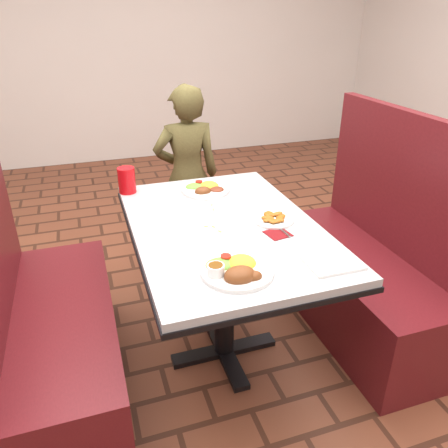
{
  "coord_description": "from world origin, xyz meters",
  "views": [
    {
      "loc": [
        -0.55,
        -1.66,
        1.61
      ],
      "look_at": [
        0.0,
        0.0,
        0.75
      ],
      "focal_mm": 35.0,
      "sensor_mm": 36.0,
      "label": 1
    }
  ],
  "objects_px": {
    "dining_table": "(224,243)",
    "booth_bench_right": "(364,273)",
    "near_dinner_plate": "(236,267)",
    "red_tumbler": "(127,180)",
    "booth_bench_left": "(51,336)",
    "far_dinner_plate": "(205,187)",
    "plantain_plate": "(273,219)",
    "diner_person": "(187,176)"
  },
  "relations": [
    {
      "from": "dining_table",
      "to": "booth_bench_right",
      "type": "height_order",
      "value": "booth_bench_right"
    },
    {
      "from": "near_dinner_plate",
      "to": "booth_bench_right",
      "type": "bearing_deg",
      "value": 24.33
    },
    {
      "from": "red_tumbler",
      "to": "booth_bench_left",
      "type": "bearing_deg",
      "value": -130.34
    },
    {
      "from": "booth_bench_right",
      "to": "red_tumbler",
      "type": "height_order",
      "value": "booth_bench_right"
    },
    {
      "from": "dining_table",
      "to": "far_dinner_plate",
      "type": "xyz_separation_m",
      "value": [
        0.03,
        0.41,
        0.12
      ]
    },
    {
      "from": "dining_table",
      "to": "booth_bench_left",
      "type": "relative_size",
      "value": 1.01
    },
    {
      "from": "far_dinner_plate",
      "to": "plantain_plate",
      "type": "relative_size",
      "value": 1.38
    },
    {
      "from": "dining_table",
      "to": "red_tumbler",
      "type": "relative_size",
      "value": 9.06
    },
    {
      "from": "near_dinner_plate",
      "to": "red_tumbler",
      "type": "distance_m",
      "value": 0.96
    },
    {
      "from": "dining_table",
      "to": "near_dinner_plate",
      "type": "height_order",
      "value": "near_dinner_plate"
    },
    {
      "from": "dining_table",
      "to": "booth_bench_right",
      "type": "bearing_deg",
      "value": 0.0
    },
    {
      "from": "booth_bench_left",
      "to": "red_tumbler",
      "type": "height_order",
      "value": "booth_bench_left"
    },
    {
      "from": "far_dinner_plate",
      "to": "booth_bench_left",
      "type": "bearing_deg",
      "value": -153.95
    },
    {
      "from": "dining_table",
      "to": "booth_bench_right",
      "type": "xyz_separation_m",
      "value": [
        0.8,
        0.0,
        -0.32
      ]
    },
    {
      "from": "booth_bench_left",
      "to": "dining_table",
      "type": "bearing_deg",
      "value": 0.0
    },
    {
      "from": "near_dinner_plate",
      "to": "plantain_plate",
      "type": "bearing_deg",
      "value": 49.17
    },
    {
      "from": "booth_bench_left",
      "to": "red_tumbler",
      "type": "bearing_deg",
      "value": 49.66
    },
    {
      "from": "far_dinner_plate",
      "to": "red_tumbler",
      "type": "relative_size",
      "value": 1.88
    },
    {
      "from": "booth_bench_right",
      "to": "red_tumbler",
      "type": "xyz_separation_m",
      "value": [
        -1.16,
        0.52,
        0.49
      ]
    },
    {
      "from": "booth_bench_left",
      "to": "far_dinner_plate",
      "type": "relative_size",
      "value": 4.78
    },
    {
      "from": "booth_bench_left",
      "to": "booth_bench_right",
      "type": "relative_size",
      "value": 1.0
    },
    {
      "from": "far_dinner_plate",
      "to": "dining_table",
      "type": "bearing_deg",
      "value": -94.55
    },
    {
      "from": "diner_person",
      "to": "booth_bench_left",
      "type": "bearing_deg",
      "value": 52.83
    },
    {
      "from": "dining_table",
      "to": "far_dinner_plate",
      "type": "bearing_deg",
      "value": 85.45
    },
    {
      "from": "diner_person",
      "to": "dining_table",
      "type": "bearing_deg",
      "value": 88.06
    },
    {
      "from": "dining_table",
      "to": "booth_bench_right",
      "type": "relative_size",
      "value": 1.01
    },
    {
      "from": "far_dinner_plate",
      "to": "red_tumbler",
      "type": "xyz_separation_m",
      "value": [
        -0.39,
        0.11,
        0.04
      ]
    },
    {
      "from": "red_tumbler",
      "to": "near_dinner_plate",
      "type": "bearing_deg",
      "value": -73.54
    },
    {
      "from": "red_tumbler",
      "to": "diner_person",
      "type": "bearing_deg",
      "value": 50.02
    },
    {
      "from": "diner_person",
      "to": "plantain_plate",
      "type": "relative_size",
      "value": 6.64
    },
    {
      "from": "diner_person",
      "to": "near_dinner_plate",
      "type": "relative_size",
      "value": 4.49
    },
    {
      "from": "near_dinner_plate",
      "to": "plantain_plate",
      "type": "distance_m",
      "value": 0.47
    },
    {
      "from": "booth_bench_right",
      "to": "far_dinner_plate",
      "type": "bearing_deg",
      "value": 152.07
    },
    {
      "from": "far_dinner_plate",
      "to": "plantain_plate",
      "type": "height_order",
      "value": "far_dinner_plate"
    },
    {
      "from": "near_dinner_plate",
      "to": "diner_person",
      "type": "bearing_deg",
      "value": 83.0
    },
    {
      "from": "diner_person",
      "to": "far_dinner_plate",
      "type": "relative_size",
      "value": 4.8
    },
    {
      "from": "far_dinner_plate",
      "to": "plantain_plate",
      "type": "xyz_separation_m",
      "value": [
        0.19,
        -0.45,
        -0.01
      ]
    },
    {
      "from": "dining_table",
      "to": "booth_bench_left",
      "type": "distance_m",
      "value": 0.86
    },
    {
      "from": "plantain_plate",
      "to": "red_tumbler",
      "type": "height_order",
      "value": "red_tumbler"
    },
    {
      "from": "booth_bench_left",
      "to": "near_dinner_plate",
      "type": "relative_size",
      "value": 4.47
    },
    {
      "from": "dining_table",
      "to": "near_dinner_plate",
      "type": "relative_size",
      "value": 4.52
    },
    {
      "from": "booth_bench_right",
      "to": "red_tumbler",
      "type": "bearing_deg",
      "value": 155.91
    }
  ]
}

